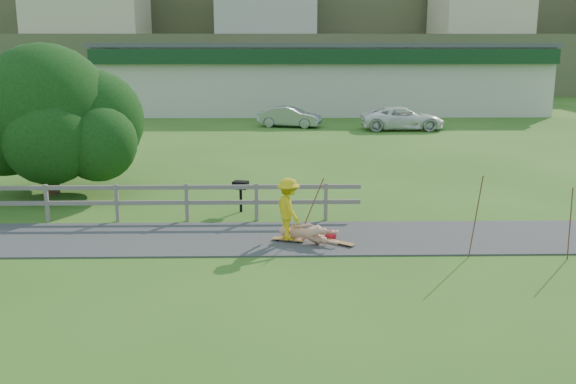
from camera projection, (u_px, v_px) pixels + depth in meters
name	position (u px, v px, depth m)	size (l,w,h in m)	color
ground	(253.00, 257.00, 15.36)	(260.00, 260.00, 0.00)	#325E1A
path	(255.00, 238.00, 16.82)	(34.00, 3.00, 0.04)	#3C3C3F
fence	(95.00, 197.00, 18.32)	(15.05, 0.10, 1.10)	slate
strip_mall	(320.00, 77.00, 48.91)	(32.50, 10.75, 5.10)	beige
skater_rider	(289.00, 213.00, 16.32)	(1.03, 0.59, 1.60)	yellow
skater_fallen	(308.00, 234.00, 16.27)	(1.57, 0.38, 0.57)	tan
car_silver	(290.00, 117.00, 39.58)	(1.34, 3.85, 1.27)	#919598
car_white	(403.00, 118.00, 38.23)	(2.27, 4.92, 1.37)	white
tree	(48.00, 134.00, 21.52)	(7.05, 7.05, 4.09)	black
bbq	(241.00, 197.00, 19.45)	(0.44, 0.34, 0.95)	black
longboard_rider	(288.00, 241.00, 16.49)	(0.84, 0.20, 0.09)	olive
longboard_fallen	(340.00, 244.00, 16.24)	(0.79, 0.19, 0.09)	olive
helmet	(331.00, 235.00, 16.65)	(0.31, 0.31, 0.31)	red
pole_rider	(311.00, 206.00, 16.71)	(0.03, 0.03, 1.73)	brown
pole_spec_left	(476.00, 217.00, 15.17)	(0.03, 0.03, 2.01)	brown
pole_spec_right	(570.00, 224.00, 15.02)	(0.03, 0.03, 1.75)	brown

